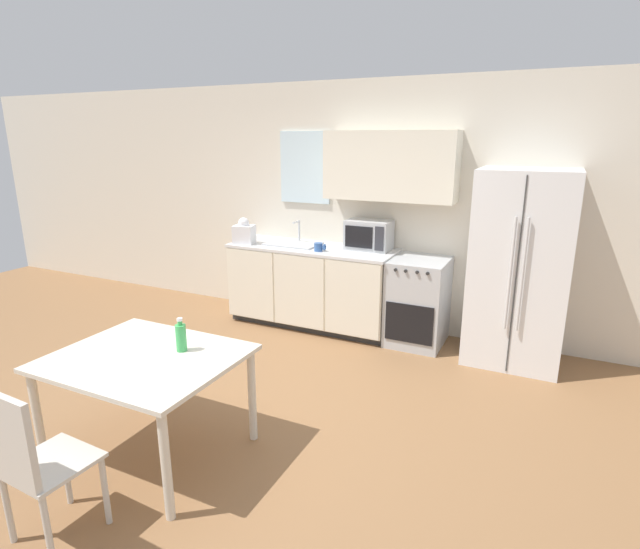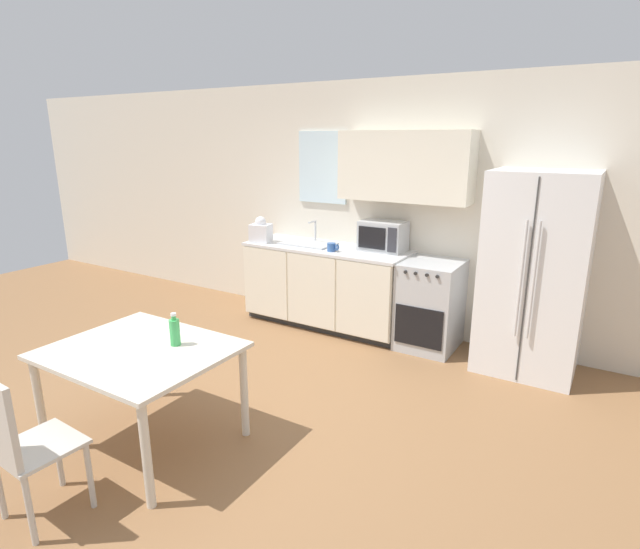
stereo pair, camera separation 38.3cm
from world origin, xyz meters
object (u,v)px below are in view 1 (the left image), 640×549
Objects in this scene: coffee_mug at (319,247)px; dining_chair_near at (31,458)px; dining_table at (146,368)px; drink_bottle at (181,337)px; refrigerator at (519,269)px; microwave at (369,235)px; oven_range at (418,302)px.

dining_chair_near is at bearing -90.24° from coffee_mug.
dining_table is 0.30m from drink_bottle.
microwave is at bearing 174.27° from refrigerator.
refrigerator is at bearing 63.12° from dining_chair_near.
coffee_mug is (-1.05, -0.19, 0.52)m from oven_range.
oven_range is 1.89× the size of microwave.
oven_range is 2.71m from drink_bottle.
dining_chair_near is at bearing -106.76° from oven_range.
refrigerator is 2.01m from coffee_mug.
oven_range is 0.97× the size of dining_chair_near.
microwave is 2.67m from drink_bottle.
microwave is 3.76× the size of coffee_mug.
refrigerator reaches higher than drink_bottle.
oven_range is 1.19m from coffee_mug.
microwave is (-1.56, 0.16, 0.17)m from refrigerator.
microwave reaches higher than oven_range.
drink_bottle reaches higher than oven_range.
microwave is 0.51× the size of dining_chair_near.
dining_chair_near reaches higher than oven_range.
dining_table is 0.88m from dining_chair_near.
oven_range reaches higher than dining_table.
drink_bottle is at bearing -97.69° from microwave.
microwave is at bearing 167.99° from oven_range.
drink_bottle is at bearing 46.08° from dining_table.
coffee_mug is 0.14× the size of dining_chair_near.
coffee_mug is at bearing -169.85° from oven_range.
drink_bottle is (-1.91, -2.47, -0.10)m from refrigerator.
dining_table is (-2.08, -2.65, -0.28)m from refrigerator.
refrigerator is 1.97× the size of dining_chair_near.
dining_chair_near is at bearing -85.94° from dining_table.
oven_range is 0.49× the size of refrigerator.
dining_table is at bearing 96.98° from dining_chair_near.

